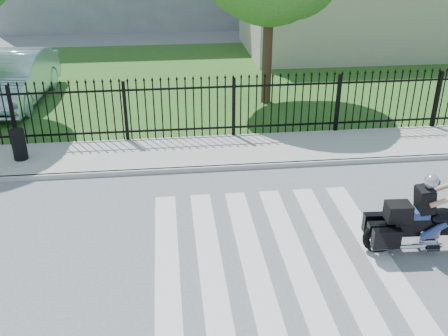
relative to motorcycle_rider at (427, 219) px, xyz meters
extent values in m
plane|color=slate|center=(-2.90, -0.12, -0.68)|extent=(120.00, 120.00, 0.00)
cube|color=#ADAAA3|center=(-2.90, 4.88, -0.62)|extent=(40.00, 2.00, 0.12)
cube|color=#ADAAA3|center=(-2.90, 3.88, -0.62)|extent=(40.00, 0.12, 0.12)
cube|color=#2B5E20|center=(-2.90, 11.88, -0.67)|extent=(40.00, 12.00, 0.02)
cube|color=black|center=(-2.90, 5.88, -0.33)|extent=(26.00, 0.04, 0.05)
cube|color=black|center=(-2.90, 5.88, 0.87)|extent=(26.00, 0.04, 0.05)
cylinder|color=#382316|center=(-1.40, 8.88, 1.40)|extent=(0.32, 0.32, 4.16)
cube|color=beige|center=(4.10, 15.88, 1.07)|extent=(10.00, 6.00, 3.50)
torus|color=black|center=(-0.84, 0.04, -0.37)|extent=(0.70, 0.18, 0.69)
cube|color=black|center=(-0.09, 0.00, -0.16)|extent=(1.24, 0.29, 0.28)
ellipsoid|color=black|center=(0.29, -0.02, 0.06)|extent=(0.60, 0.41, 0.31)
cube|color=black|center=(-0.28, 0.01, 0.02)|extent=(0.63, 0.33, 0.09)
cube|color=silver|center=(0.05, 0.00, -0.32)|extent=(0.39, 0.30, 0.28)
cube|color=black|center=(-0.58, 0.03, 0.19)|extent=(0.47, 0.38, 0.34)
cube|color=navy|center=(-0.16, 0.01, 0.13)|extent=(0.34, 0.30, 0.17)
sphere|color=#AFB1B7|center=(-0.05, 0.00, 0.81)|extent=(0.27, 0.27, 0.27)
imported|color=silver|center=(-9.81, 9.83, 0.18)|extent=(2.20, 5.20, 1.67)
cylinder|color=black|center=(-8.58, 4.88, -0.16)|extent=(0.39, 0.39, 0.81)
camera|label=1|loc=(-4.75, -7.93, 5.22)|focal=42.00mm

